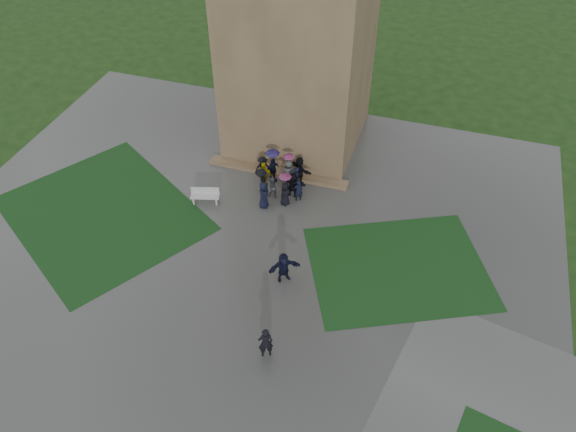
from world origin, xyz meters
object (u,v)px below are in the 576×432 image
(bench, at_px, (205,195))
(tower, at_px, (300,5))
(pedestrian_mid, at_px, (284,267))
(pedestrian_near, at_px, (266,343))

(bench, bearing_deg, tower, 52.64)
(tower, relative_size, pedestrian_mid, 10.08)
(pedestrian_mid, bearing_deg, bench, 109.66)
(pedestrian_mid, height_order, pedestrian_near, pedestrian_near)
(tower, relative_size, pedestrian_near, 9.72)
(tower, distance_m, bench, 12.25)
(bench, distance_m, pedestrian_near, 11.21)
(tower, height_order, bench, tower)
(tower, bearing_deg, pedestrian_mid, -76.42)
(pedestrian_near, bearing_deg, tower, -106.45)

